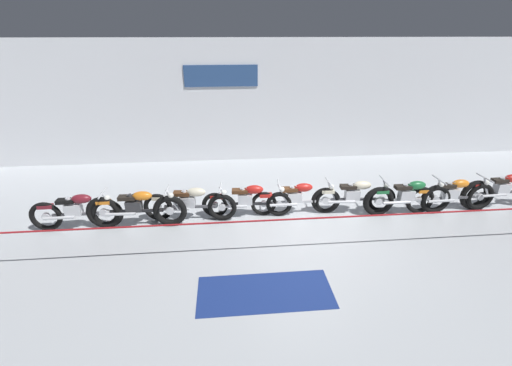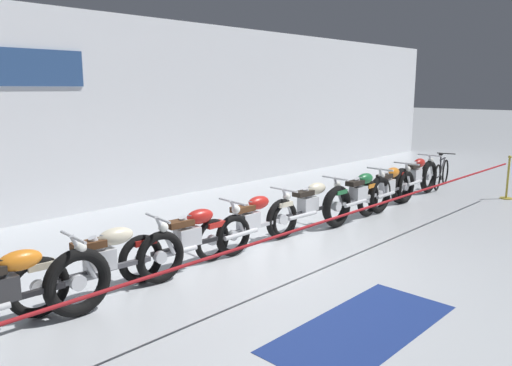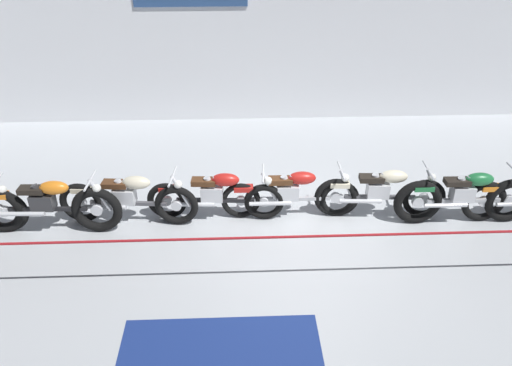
{
  "view_description": "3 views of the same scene",
  "coord_description": "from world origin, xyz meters",
  "px_view_note": "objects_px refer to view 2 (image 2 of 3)",
  "views": [
    {
      "loc": [
        -1.85,
        -7.01,
        4.39
      ],
      "look_at": [
        -1.09,
        1.18,
        0.72
      ],
      "focal_mm": 24.0,
      "sensor_mm": 36.0,
      "label": 1
    },
    {
      "loc": [
        -5.76,
        -4.84,
        2.62
      ],
      "look_at": [
        0.46,
        1.14,
        0.98
      ],
      "focal_mm": 35.0,
      "sensor_mm": 36.0,
      "label": 2
    },
    {
      "loc": [
        -0.97,
        -6.36,
        4.86
      ],
      "look_at": [
        -0.67,
        1.08,
        0.47
      ],
      "focal_mm": 35.0,
      "sensor_mm": 36.0,
      "label": 3
    }
  ],
  "objects_px": {
    "motorcycle_red_3": "(191,239)",
    "stanchion_far_left": "(268,249)",
    "motorcycle_cream_2": "(105,263)",
    "motorcycle_cream_5": "(310,206)",
    "motorcycle_orange_1": "(6,296)",
    "motorcycle_orange_7": "(388,188)",
    "stanchion_mid_left": "(507,184)",
    "motorcycle_red_4": "(251,222)",
    "bicycle": "(441,174)",
    "floor_banner": "(363,328)",
    "motorcycle_red_8": "(416,178)",
    "motorcycle_green_6": "(360,196)"
  },
  "relations": [
    {
      "from": "motorcycle_red_8",
      "to": "motorcycle_green_6",
      "type": "bearing_deg",
      "value": -176.67
    },
    {
      "from": "motorcycle_cream_2",
      "to": "motorcycle_orange_7",
      "type": "height_order",
      "value": "motorcycle_orange_7"
    },
    {
      "from": "motorcycle_red_8",
      "to": "stanchion_far_left",
      "type": "relative_size",
      "value": 0.18
    },
    {
      "from": "motorcycle_cream_5",
      "to": "motorcycle_orange_7",
      "type": "distance_m",
      "value": 2.55
    },
    {
      "from": "motorcycle_green_6",
      "to": "bicycle",
      "type": "distance_m",
      "value": 4.44
    },
    {
      "from": "motorcycle_orange_1",
      "to": "motorcycle_green_6",
      "type": "distance_m",
      "value": 6.8
    },
    {
      "from": "motorcycle_cream_2",
      "to": "motorcycle_red_8",
      "type": "xyz_separation_m",
      "value": [
        8.28,
        -0.04,
        0.02
      ]
    },
    {
      "from": "stanchion_mid_left",
      "to": "motorcycle_red_8",
      "type": "bearing_deg",
      "value": 130.4
    },
    {
      "from": "motorcycle_orange_1",
      "to": "stanchion_mid_left",
      "type": "distance_m",
      "value": 11.04
    },
    {
      "from": "motorcycle_orange_1",
      "to": "motorcycle_cream_2",
      "type": "relative_size",
      "value": 1.03
    },
    {
      "from": "motorcycle_red_3",
      "to": "motorcycle_red_8",
      "type": "relative_size",
      "value": 0.95
    },
    {
      "from": "floor_banner",
      "to": "stanchion_mid_left",
      "type": "bearing_deg",
      "value": 7.4
    },
    {
      "from": "motorcycle_orange_7",
      "to": "stanchion_far_left",
      "type": "distance_m",
      "value": 5.79
    },
    {
      "from": "motorcycle_orange_1",
      "to": "bicycle",
      "type": "xyz_separation_m",
      "value": [
        11.23,
        0.25,
        -0.11
      ]
    },
    {
      "from": "motorcycle_cream_2",
      "to": "bicycle",
      "type": "distance_m",
      "value": 9.98
    },
    {
      "from": "motorcycle_red_8",
      "to": "floor_banner",
      "type": "distance_m",
      "value": 7.28
    },
    {
      "from": "motorcycle_green_6",
      "to": "motorcycle_orange_7",
      "type": "xyz_separation_m",
      "value": [
        1.21,
        0.04,
        -0.01
      ]
    },
    {
      "from": "motorcycle_orange_1",
      "to": "stanchion_far_left",
      "type": "relative_size",
      "value": 0.17
    },
    {
      "from": "motorcycle_orange_1",
      "to": "motorcycle_red_3",
      "type": "distance_m",
      "value": 2.7
    },
    {
      "from": "bicycle",
      "to": "stanchion_far_left",
      "type": "distance_m",
      "value": 8.98
    },
    {
      "from": "motorcycle_red_8",
      "to": "motorcycle_cream_5",
      "type": "bearing_deg",
      "value": 179.09
    },
    {
      "from": "motorcycle_red_3",
      "to": "stanchion_far_left",
      "type": "bearing_deg",
      "value": -98.39
    },
    {
      "from": "motorcycle_cream_2",
      "to": "floor_banner",
      "type": "height_order",
      "value": "motorcycle_cream_2"
    },
    {
      "from": "bicycle",
      "to": "floor_banner",
      "type": "xyz_separation_m",
      "value": [
        -8.42,
        -2.83,
        -0.37
      ]
    },
    {
      "from": "stanchion_mid_left",
      "to": "motorcycle_orange_7",
      "type": "bearing_deg",
      "value": 152.37
    },
    {
      "from": "motorcycle_orange_1",
      "to": "bicycle",
      "type": "height_order",
      "value": "motorcycle_orange_1"
    },
    {
      "from": "motorcycle_red_3",
      "to": "bicycle",
      "type": "bearing_deg",
      "value": -0.12
    },
    {
      "from": "motorcycle_orange_7",
      "to": "floor_banner",
      "type": "relative_size",
      "value": 0.99
    },
    {
      "from": "motorcycle_orange_1",
      "to": "motorcycle_orange_7",
      "type": "height_order",
      "value": "motorcycle_orange_1"
    },
    {
      "from": "motorcycle_orange_1",
      "to": "motorcycle_cream_2",
      "type": "xyz_separation_m",
      "value": [
        1.25,
        0.19,
        -0.02
      ]
    },
    {
      "from": "motorcycle_orange_1",
      "to": "motorcycle_orange_7",
      "type": "bearing_deg",
      "value": 0.23
    },
    {
      "from": "motorcycle_red_4",
      "to": "motorcycle_orange_7",
      "type": "relative_size",
      "value": 0.96
    },
    {
      "from": "motorcycle_cream_2",
      "to": "motorcycle_orange_7",
      "type": "xyz_separation_m",
      "value": [
        6.75,
        -0.16,
        0.01
      ]
    },
    {
      "from": "stanchion_far_left",
      "to": "motorcycle_green_6",
      "type": "bearing_deg",
      "value": 18.9
    },
    {
      "from": "motorcycle_orange_7",
      "to": "floor_banner",
      "type": "height_order",
      "value": "motorcycle_orange_7"
    },
    {
      "from": "motorcycle_cream_5",
      "to": "motorcycle_red_8",
      "type": "distance_m",
      "value": 4.07
    },
    {
      "from": "stanchion_far_left",
      "to": "motorcycle_red_3",
      "type": "bearing_deg",
      "value": 81.61
    },
    {
      "from": "floor_banner",
      "to": "motorcycle_cream_2",
      "type": "bearing_deg",
      "value": 119.05
    },
    {
      "from": "motorcycle_cream_2",
      "to": "motorcycle_red_3",
      "type": "distance_m",
      "value": 1.44
    },
    {
      "from": "stanchion_mid_left",
      "to": "motorcycle_cream_2",
      "type": "bearing_deg",
      "value": 170.06
    },
    {
      "from": "motorcycle_cream_2",
      "to": "motorcycle_cream_5",
      "type": "xyz_separation_m",
      "value": [
        4.21,
        0.02,
        0.01
      ]
    },
    {
      "from": "motorcycle_orange_1",
      "to": "motorcycle_red_3",
      "type": "bearing_deg",
      "value": 5.63
    },
    {
      "from": "stanchion_mid_left",
      "to": "motorcycle_orange_1",
      "type": "bearing_deg",
      "value": 172.17
    },
    {
      "from": "motorcycle_red_4",
      "to": "bicycle",
      "type": "relative_size",
      "value": 1.4
    },
    {
      "from": "motorcycle_red_3",
      "to": "floor_banner",
      "type": "bearing_deg",
      "value": -87.58
    },
    {
      "from": "motorcycle_red_8",
      "to": "motorcycle_orange_1",
      "type": "bearing_deg",
      "value": -179.08
    },
    {
      "from": "motorcycle_orange_7",
      "to": "stanchion_mid_left",
      "type": "bearing_deg",
      "value": -27.63
    },
    {
      "from": "motorcycle_red_4",
      "to": "stanchion_mid_left",
      "type": "distance_m",
      "value": 7.21
    },
    {
      "from": "motorcycle_orange_7",
      "to": "motorcycle_orange_1",
      "type": "bearing_deg",
      "value": -179.77
    },
    {
      "from": "motorcycle_green_6",
      "to": "stanchion_mid_left",
      "type": "xyz_separation_m",
      "value": [
        4.14,
        -1.5,
        -0.12
      ]
    }
  ]
}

